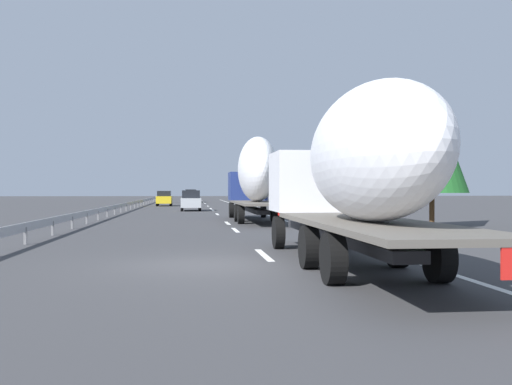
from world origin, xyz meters
TOP-DOWN VIEW (x-y plane):
  - ground_plane at (40.00, 0.00)m, footprint 260.00×260.00m
  - lane_stripe_0 at (2.00, -1.80)m, footprint 3.20×0.20m
  - lane_stripe_1 at (12.70, -1.80)m, footprint 3.20×0.20m
  - lane_stripe_2 at (18.52, -1.80)m, footprint 3.20×0.20m
  - lane_stripe_3 at (30.94, -1.80)m, footprint 3.20×0.20m
  - lane_stripe_4 at (39.87, -1.80)m, footprint 3.20×0.20m
  - lane_stripe_5 at (44.65, -1.80)m, footprint 3.20×0.20m
  - lane_stripe_6 at (54.26, -1.80)m, footprint 3.20×0.20m
  - lane_stripe_7 at (77.17, -1.80)m, footprint 3.20×0.20m
  - lane_stripe_8 at (67.77, -1.80)m, footprint 3.20×0.20m
  - lane_stripe_9 at (88.15, -1.80)m, footprint 3.20×0.20m
  - edge_line_right at (45.00, -5.50)m, footprint 110.00×0.20m
  - truck_lead at (20.39, -3.60)m, footprint 13.98×2.55m
  - truck_trailing at (-1.16, -3.60)m, footprint 13.51×2.55m
  - car_black_suv at (75.33, 0.17)m, footprint 4.09×1.79m
  - car_silver_hatch at (38.84, 0.22)m, footprint 4.14×1.81m
  - car_yellow_coupe at (55.48, 3.31)m, footprint 4.32×1.78m
  - car_white_van at (83.97, -0.03)m, footprint 4.11×1.80m
  - road_sign at (46.08, -6.70)m, footprint 0.10×0.90m
  - tree_0 at (82.86, -10.63)m, footprint 2.89×2.89m
  - tree_1 at (77.76, -11.16)m, footprint 3.02×3.02m
  - tree_2 at (14.16, -12.05)m, footprint 3.68×3.68m
  - tree_3 at (36.88, -12.03)m, footprint 3.84×3.84m
  - guardrail_median at (43.00, 6.00)m, footprint 94.00×0.10m

SIDE VIEW (x-z plane):
  - ground_plane at x=40.00m, z-range 0.00..0.00m
  - lane_stripe_0 at x=2.00m, z-range 0.00..0.01m
  - lane_stripe_1 at x=12.70m, z-range 0.00..0.01m
  - lane_stripe_2 at x=18.52m, z-range 0.00..0.01m
  - lane_stripe_3 at x=30.94m, z-range 0.00..0.01m
  - lane_stripe_4 at x=39.87m, z-range 0.00..0.01m
  - lane_stripe_5 at x=44.65m, z-range 0.00..0.01m
  - lane_stripe_6 at x=54.26m, z-range 0.00..0.01m
  - lane_stripe_7 at x=77.17m, z-range 0.00..0.01m
  - lane_stripe_8 at x=67.77m, z-range 0.00..0.01m
  - lane_stripe_9 at x=88.15m, z-range 0.00..0.01m
  - edge_line_right at x=45.00m, z-range 0.00..0.01m
  - guardrail_median at x=43.00m, z-range 0.20..0.96m
  - car_yellow_coupe at x=55.48m, z-range 0.02..1.80m
  - car_silver_hatch at x=38.84m, z-range 0.01..1.86m
  - car_white_van at x=83.97m, z-range 0.00..1.90m
  - car_black_suv at x=75.33m, z-range -0.01..1.97m
  - road_sign at x=46.08m, z-range 0.62..3.87m
  - truck_trailing at x=-1.16m, z-range 0.31..4.51m
  - truck_lead at x=20.39m, z-range 0.25..5.25m
  - tree_1 at x=77.76m, z-range 0.85..6.42m
  - tree_0 at x=82.86m, z-range 0.73..7.51m
  - tree_3 at x=36.88m, z-range 0.60..7.77m
  - tree_2 at x=14.16m, z-range 0.86..7.90m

